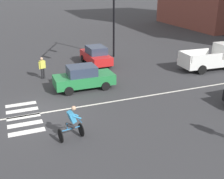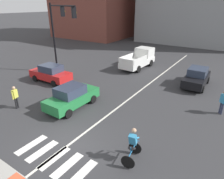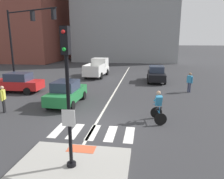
% 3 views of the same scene
% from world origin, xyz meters
% --- Properties ---
extents(ground_plane, '(300.00, 300.00, 0.00)m').
position_xyz_m(ground_plane, '(0.00, 0.00, 0.00)').
color(ground_plane, '#333335').
extents(crosswalk_stripe_a, '(0.44, 1.80, 0.01)m').
position_xyz_m(crosswalk_stripe_a, '(-1.76, -0.82, 0.00)').
color(crosswalk_stripe_a, silver).
rests_on(crosswalk_stripe_a, ground).
extents(crosswalk_stripe_b, '(0.44, 1.80, 0.01)m').
position_xyz_m(crosswalk_stripe_b, '(-0.88, -0.82, 0.00)').
color(crosswalk_stripe_b, silver).
rests_on(crosswalk_stripe_b, ground).
extents(crosswalk_stripe_c, '(0.44, 1.80, 0.01)m').
position_xyz_m(crosswalk_stripe_c, '(0.00, -0.82, 0.00)').
color(crosswalk_stripe_c, silver).
rests_on(crosswalk_stripe_c, ground).
extents(crosswalk_stripe_d, '(0.44, 1.80, 0.01)m').
position_xyz_m(crosswalk_stripe_d, '(0.88, -0.82, 0.00)').
color(crosswalk_stripe_d, silver).
rests_on(crosswalk_stripe_d, ground).
extents(crosswalk_stripe_e, '(0.44, 1.80, 0.01)m').
position_xyz_m(crosswalk_stripe_e, '(1.76, -0.82, 0.00)').
color(crosswalk_stripe_e, silver).
rests_on(crosswalk_stripe_e, ground).
extents(lane_centre_line, '(0.14, 28.00, 0.01)m').
position_xyz_m(lane_centre_line, '(-0.11, 10.00, 0.00)').
color(lane_centre_line, silver).
rests_on(lane_centre_line, ground).
extents(traffic_light_mast, '(5.83, 2.76, 6.95)m').
position_xyz_m(traffic_light_mast, '(-8.27, 7.77, 4.87)').
color(traffic_light_mast, black).
rests_on(traffic_light_mast, ground).
extents(car_black_eastbound_far, '(1.87, 4.11, 1.64)m').
position_xyz_m(car_black_eastbound_far, '(3.57, 12.58, 0.81)').
color(car_black_eastbound_far, black).
rests_on(car_black_eastbound_far, ground).
extents(car_green_westbound_near, '(1.88, 4.12, 1.64)m').
position_xyz_m(car_green_westbound_near, '(-2.90, 3.49, 0.81)').
color(car_green_westbound_near, '#237A3D').
rests_on(car_green_westbound_near, ground).
extents(car_red_cross_left, '(4.14, 1.92, 1.64)m').
position_xyz_m(car_red_cross_left, '(-8.19, 6.14, 0.81)').
color(car_red_cross_left, red).
rests_on(car_red_cross_left, ground).
extents(pickup_truck_white_westbound_distant, '(2.26, 5.19, 2.08)m').
position_xyz_m(pickup_truck_white_westbound_distant, '(-3.26, 15.02, 0.98)').
color(pickup_truck_white_westbound_distant, white).
rests_on(pickup_truck_white_westbound_distant, ground).
extents(cyclist, '(0.83, 1.18, 1.68)m').
position_xyz_m(cyclist, '(3.18, 1.16, 0.87)').
color(cyclist, black).
rests_on(cyclist, ground).
extents(pedestrian_at_curb_left, '(0.32, 0.53, 1.67)m').
position_xyz_m(pedestrian_at_curb_left, '(-6.06, 1.18, 0.98)').
color(pedestrian_at_curb_left, black).
rests_on(pedestrian_at_curb_left, ground).
extents(pedestrian_waiting_far_side, '(0.43, 0.40, 1.67)m').
position_xyz_m(pedestrian_waiting_far_side, '(6.13, 8.28, 0.98)').
color(pedestrian_waiting_far_side, '#2D334C').
rests_on(pedestrian_waiting_far_side, ground).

